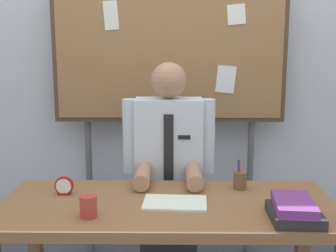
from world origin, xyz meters
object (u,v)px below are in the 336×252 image
(book_stack, at_px, (294,210))
(desk_clock, at_px, (64,187))
(desk, at_px, (168,222))
(pen_holder, at_px, (240,180))
(bulletin_board, at_px, (169,55))
(coffee_mug, at_px, (88,206))
(person, at_px, (169,187))
(open_notebook, at_px, (175,203))

(book_stack, relative_size, desk_clock, 3.01)
(desk, xyz_separation_m, pen_holder, (0.38, 0.21, 0.15))
(bulletin_board, distance_m, book_stack, 1.45)
(book_stack, relative_size, coffee_mug, 2.96)
(coffee_mug, bearing_deg, pen_holder, 28.03)
(person, bearing_deg, open_notebook, -86.31)
(person, relative_size, book_stack, 4.93)
(open_notebook, xyz_separation_m, pen_holder, (0.35, 0.23, 0.04))
(desk, xyz_separation_m, desk_clock, (-0.53, 0.11, 0.14))
(desk, bearing_deg, pen_holder, 28.59)
(book_stack, bearing_deg, open_notebook, 160.87)
(bulletin_board, relative_size, pen_holder, 12.27)
(book_stack, distance_m, coffee_mug, 0.91)
(desk, relative_size, book_stack, 5.71)
(person, xyz_separation_m, desk_clock, (-0.53, -0.42, 0.14))
(book_stack, height_order, desk_clock, desk_clock)
(book_stack, relative_size, open_notebook, 0.94)
(bulletin_board, relative_size, coffee_mug, 20.25)
(bulletin_board, distance_m, pen_holder, 1.06)
(desk, bearing_deg, desk_clock, 168.38)
(open_notebook, bearing_deg, desk, 150.64)
(desk, relative_size, open_notebook, 5.39)
(person, xyz_separation_m, open_notebook, (0.04, -0.55, 0.10))
(desk, distance_m, person, 0.53)
(open_notebook, bearing_deg, book_stack, -19.13)
(desk_clock, relative_size, pen_holder, 0.60)
(bulletin_board, xyz_separation_m, open_notebook, (0.04, -0.98, -0.69))
(desk_clock, height_order, coffee_mug, coffee_mug)
(bulletin_board, height_order, pen_holder, bulletin_board)
(desk, distance_m, coffee_mug, 0.42)
(book_stack, bearing_deg, person, 127.35)
(person, height_order, pen_holder, person)
(book_stack, bearing_deg, desk, 160.17)
(person, xyz_separation_m, book_stack, (0.56, -0.73, 0.14))
(open_notebook, bearing_deg, desk_clock, 167.16)
(desk_clock, relative_size, coffee_mug, 0.98)
(book_stack, distance_m, open_notebook, 0.56)
(open_notebook, bearing_deg, person, 93.69)
(desk_clock, height_order, pen_holder, pen_holder)
(desk_clock, distance_m, pen_holder, 0.92)
(open_notebook, bearing_deg, pen_holder, 33.36)
(bulletin_board, distance_m, coffee_mug, 1.36)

